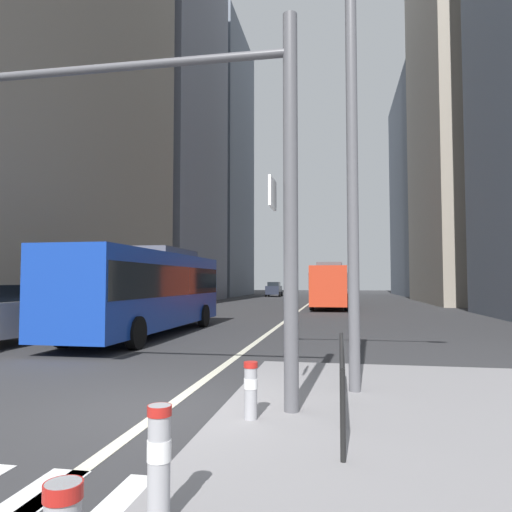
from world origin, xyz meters
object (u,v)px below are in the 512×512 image
traffic_signal_gantry (172,152)px  city_bus_red_receding (331,284)px  car_oncoming_mid (274,289)px  bollard_left (159,458)px  city_bus_blue_oncoming (147,287)px  bollard_right (251,387)px  car_receding_far (334,291)px  car_receding_near (334,292)px  street_lamp_post (352,101)px

traffic_signal_gantry → city_bus_red_receding: bearing=86.4°
traffic_signal_gantry → car_oncoming_mid: bearing=96.3°
city_bus_red_receding → bollard_left: bearing=-91.3°
city_bus_blue_oncoming → bollard_right: 12.14m
city_bus_red_receding → car_oncoming_mid: city_bus_red_receding is taller
car_oncoming_mid → car_receding_far: size_ratio=0.98×
car_receding_far → bollard_left: bearing=-91.0°
car_oncoming_mid → car_receding_far: (8.08, -9.43, 0.00)m
city_bus_red_receding → car_receding_near: 11.23m
car_receding_near → car_receding_far: size_ratio=0.94×
car_receding_far → bollard_right: bearing=-90.8°
city_bus_blue_oncoming → bollard_right: city_bus_blue_oncoming is taller
car_receding_far → bollard_right: size_ratio=5.81×
city_bus_red_receding → street_lamp_post: size_ratio=1.47×
city_bus_blue_oncoming → traffic_signal_gantry: (4.67, -10.00, 2.25)m
city_bus_red_receding → street_lamp_post: street_lamp_post is taller
street_lamp_post → bollard_right: 5.28m
bollard_left → bollard_right: 2.91m
city_bus_red_receding → bollard_right: bearing=-91.0°
city_bus_red_receding → traffic_signal_gantry: (-1.90, -30.05, 2.25)m
car_oncoming_mid → bollard_right: (7.42, -55.84, -0.40)m
city_bus_blue_oncoming → car_oncoming_mid: 45.40m
car_receding_near → car_receding_far: bearing=90.0°
city_bus_blue_oncoming → traffic_signal_gantry: traffic_signal_gantry is taller
car_receding_far → traffic_signal_gantry: traffic_signal_gantry is taller
bollard_left → car_receding_near: bearing=88.9°
car_oncoming_mid → car_receding_far: 12.42m
city_bus_red_receding → car_receding_far: (0.12, 15.89, -0.85)m
city_bus_blue_oncoming → city_bus_red_receding: bearing=71.9°
street_lamp_post → car_receding_far: bearing=91.0°
city_bus_red_receding → car_receding_far: size_ratio=2.57×
traffic_signal_gantry → bollard_left: 4.94m
city_bus_red_receding → city_bus_blue_oncoming: bearing=-108.1°
car_oncoming_mid → city_bus_red_receding: bearing=-72.5°
street_lamp_post → bollard_right: bearing=-127.4°
car_oncoming_mid → car_receding_far: same height
car_receding_far → bollard_right: 46.41m
city_bus_red_receding → car_receding_near: bearing=89.4°
car_receding_near → bollard_left: bearing=-91.1°
car_receding_far → street_lamp_post: size_ratio=0.57×
traffic_signal_gantry → bollard_right: bearing=-18.9°
car_oncoming_mid → car_receding_near: (8.08, -14.12, -0.00)m
car_receding_near → car_oncoming_mid: bearing=119.8°
city_bus_blue_oncoming → car_receding_far: (6.68, 35.94, -0.85)m
city_bus_red_receding → car_receding_far: city_bus_red_receding is taller
car_receding_near → traffic_signal_gantry: size_ratio=0.71×
car_receding_far → city_bus_blue_oncoming: bearing=-100.5°
city_bus_blue_oncoming → car_receding_near: size_ratio=2.59×
city_bus_red_receding → traffic_signal_gantry: traffic_signal_gantry is taller
traffic_signal_gantry → bollard_left: (1.16, -3.36, -3.43)m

